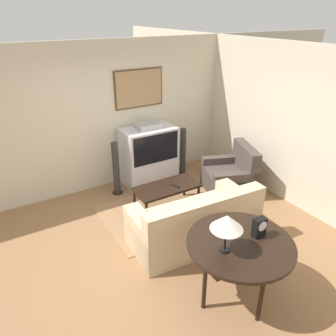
# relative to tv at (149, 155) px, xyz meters

# --- Properties ---
(ground_plane) EXTENTS (12.00, 12.00, 0.00)m
(ground_plane) POSITION_rel_tv_xyz_m (-0.81, -1.75, -0.58)
(ground_plane) COLOR #8E6642
(wall_back) EXTENTS (12.00, 0.10, 2.70)m
(wall_back) POSITION_rel_tv_xyz_m (-0.80, 0.38, 0.77)
(wall_back) COLOR beige
(wall_back) RESTS_ON ground_plane
(wall_right) EXTENTS (0.06, 12.00, 2.70)m
(wall_right) POSITION_rel_tv_xyz_m (1.82, -1.75, 0.77)
(wall_right) COLOR beige
(wall_right) RESTS_ON ground_plane
(area_rug) EXTENTS (2.10, 1.52, 0.01)m
(area_rug) POSITION_rel_tv_xyz_m (-0.28, -1.11, -0.57)
(area_rug) COLOR #99704C
(area_rug) RESTS_ON ground_plane
(tv) EXTENTS (1.02, 0.61, 1.22)m
(tv) POSITION_rel_tv_xyz_m (0.00, 0.00, 0.00)
(tv) COLOR silver
(tv) RESTS_ON ground_plane
(couch) EXTENTS (1.89, 0.98, 0.87)m
(couch) POSITION_rel_tv_xyz_m (-0.31, -2.01, -0.26)
(couch) COLOR #CCB289
(couch) RESTS_ON ground_plane
(armchair) EXTENTS (1.08, 1.13, 0.91)m
(armchair) POSITION_rel_tv_xyz_m (1.13, -1.12, -0.28)
(armchair) COLOR #473D38
(armchair) RESTS_ON ground_plane
(coffee_table) EXTENTS (1.11, 0.54, 0.45)m
(coffee_table) POSITION_rel_tv_xyz_m (-0.22, -1.04, -0.18)
(coffee_table) COLOR black
(coffee_table) RESTS_ON ground_plane
(console_table) EXTENTS (1.20, 1.20, 0.82)m
(console_table) POSITION_rel_tv_xyz_m (-0.51, -3.13, 0.17)
(console_table) COLOR black
(console_table) RESTS_ON ground_plane
(table_lamp) EXTENTS (0.35, 0.35, 0.45)m
(table_lamp) POSITION_rel_tv_xyz_m (-0.75, -3.14, 0.60)
(table_lamp) COLOR black
(table_lamp) RESTS_ON console_table
(mantel_clock) EXTENTS (0.14, 0.10, 0.23)m
(mantel_clock) POSITION_rel_tv_xyz_m (-0.26, -3.14, 0.36)
(mantel_clock) COLOR black
(mantel_clock) RESTS_ON console_table
(remote) EXTENTS (0.09, 0.17, 0.02)m
(remote) POSITION_rel_tv_xyz_m (-0.09, -1.11, -0.12)
(remote) COLOR black
(remote) RESTS_ON coffee_table
(speaker_tower_left) EXTENTS (0.20, 0.20, 1.02)m
(speaker_tower_left) POSITION_rel_tv_xyz_m (-0.73, -0.09, -0.10)
(speaker_tower_left) COLOR black
(speaker_tower_left) RESTS_ON ground_plane
(speaker_tower_right) EXTENTS (0.20, 0.20, 1.02)m
(speaker_tower_right) POSITION_rel_tv_xyz_m (0.73, -0.09, -0.10)
(speaker_tower_right) COLOR black
(speaker_tower_right) RESTS_ON ground_plane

